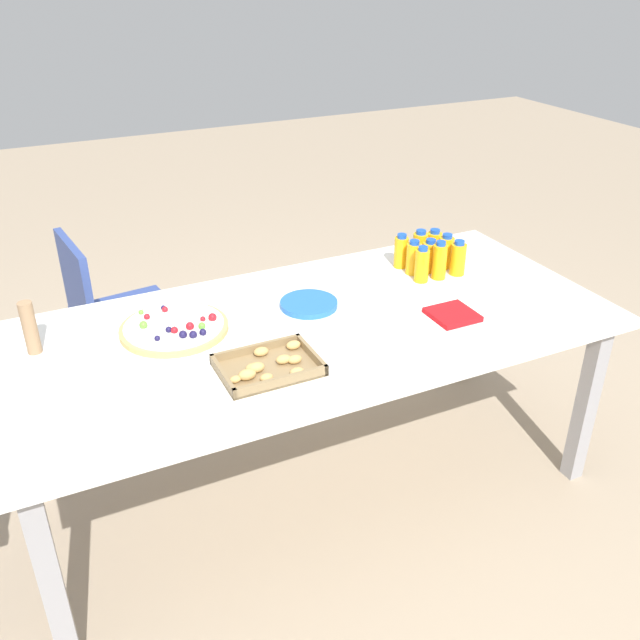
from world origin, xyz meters
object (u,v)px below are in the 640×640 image
party_table (311,338)px  juice_bottle_1 (420,248)px  juice_bottle_7 (439,261)px  juice_bottle_3 (446,252)px  napkin_stack (452,315)px  juice_bottle_0 (434,246)px  juice_bottle_2 (401,252)px  juice_bottle_5 (414,258)px  fruit_pizza (175,328)px  cardboard_tube (30,328)px  juice_bottle_4 (430,256)px  juice_bottle_8 (422,265)px  chair_near_right (111,310)px  plate_stack (309,304)px  juice_bottle_6 (458,259)px  snack_tray (269,366)px

party_table → juice_bottle_1: (-0.60, -0.26, 0.13)m
party_table → juice_bottle_7: 0.61m
juice_bottle_3 → napkin_stack: bearing=58.7°
juice_bottle_0 → juice_bottle_2: size_ratio=0.95×
juice_bottle_5 → fruit_pizza: juice_bottle_5 is taller
juice_bottle_7 → cardboard_tube: 1.46m
juice_bottle_4 → juice_bottle_5: (0.07, -0.01, 0.00)m
juice_bottle_8 → cardboard_tube: size_ratio=0.81×
chair_near_right → juice_bottle_4: size_ratio=6.26×
juice_bottle_3 → napkin_stack: 0.43m
juice_bottle_5 → napkin_stack: bearing=78.9°
plate_stack → juice_bottle_3: bearing=-173.0°
juice_bottle_5 → juice_bottle_6: 0.17m
juice_bottle_5 → snack_tray: 0.87m
fruit_pizza → snack_tray: bearing=118.0°
juice_bottle_5 → plate_stack: bearing=9.6°
juice_bottle_2 → juice_bottle_7: 0.17m
juice_bottle_8 → cardboard_tube: (1.38, -0.08, 0.02)m
snack_tray → napkin_stack: bearing=-176.6°
juice_bottle_3 → juice_bottle_4: size_ratio=1.04×
juice_bottle_6 → napkin_stack: juice_bottle_6 is taller
juice_bottle_2 → juice_bottle_4: juice_bottle_2 is taller
juice_bottle_5 → snack_tray: bearing=28.0°
party_table → juice_bottle_4: (-0.59, -0.18, 0.12)m
juice_bottle_1 → cardboard_tube: 1.46m
cardboard_tube → juice_bottle_5: bearing=179.7°
juice_bottle_0 → plate_stack: bearing=14.1°
juice_bottle_4 → cardboard_tube: size_ratio=0.76×
juice_bottle_3 → juice_bottle_5: (0.15, -0.00, -0.00)m
juice_bottle_4 → juice_bottle_7: 0.07m
plate_stack → juice_bottle_8: bearing=-179.0°
juice_bottle_1 → juice_bottle_7: bearing=87.2°
party_table → juice_bottle_8: size_ratio=14.65×
juice_bottle_3 → napkin_stack: juice_bottle_3 is taller
snack_tray → juice_bottle_7: bearing=-158.5°
chair_near_right → napkin_stack: bearing=38.1°
juice_bottle_8 → plate_stack: 0.48m
juice_bottle_4 → juice_bottle_3: bearing=-176.5°
juice_bottle_5 → juice_bottle_1: bearing=-137.4°
juice_bottle_6 → fruit_pizza: (1.11, -0.03, -0.05)m
plate_stack → napkin_stack: size_ratio=1.36×
juice_bottle_1 → juice_bottle_3: 0.10m
juice_bottle_3 → chair_near_right: bearing=-27.7°
fruit_pizza → cardboard_tube: (0.43, -0.06, 0.07)m
cardboard_tube → napkin_stack: bearing=164.2°
snack_tray → napkin_stack: size_ratio=1.98×
juice_bottle_7 → napkin_stack: 0.32m
juice_bottle_2 → fruit_pizza: juice_bottle_2 is taller
juice_bottle_8 → plate_stack: juice_bottle_8 is taller
juice_bottle_0 → juice_bottle_4: 0.11m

